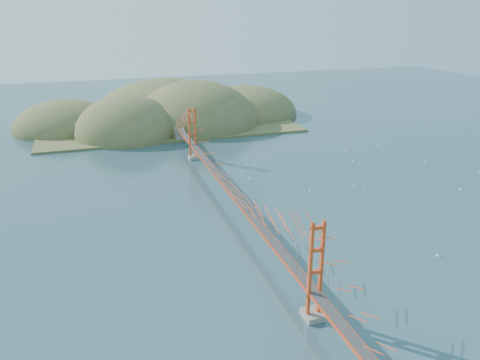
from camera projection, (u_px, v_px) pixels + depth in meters
name	position (u px, v px, depth m)	size (l,w,h in m)	color
ground	(233.00, 211.00, 78.30)	(320.00, 320.00, 0.00)	#2B4A56
bridge	(232.00, 171.00, 76.01)	(2.20, 94.40, 12.00)	gray
far_headlands	(173.00, 121.00, 140.01)	(84.00, 58.00, 25.00)	brown
sailboat_4	(364.00, 185.00, 89.18)	(0.62, 0.62, 0.65)	white
sailboat_12	(247.00, 164.00, 100.82)	(0.58, 0.48, 0.68)	white
sailboat_9	(479.00, 173.00, 95.77)	(0.55, 0.55, 0.59)	white
sailboat_0	(310.00, 190.00, 86.62)	(0.59, 0.59, 0.66)	white
sailboat_8	(378.00, 145.00, 115.02)	(0.57, 0.57, 0.60)	white
sailboat_16	(268.00, 157.00, 106.11)	(0.51, 0.47, 0.58)	white
sailboat_1	(359.00, 164.00, 101.26)	(0.66, 0.66, 0.70)	white
sailboat_6	(437.00, 255.00, 64.16)	(0.59, 0.61, 0.68)	white
sailboat_5	(460.00, 189.00, 87.40)	(0.55, 0.57, 0.64)	white
sailboat_11	(441.00, 176.00, 93.93)	(0.66, 0.66, 0.70)	white
sailboat_14	(354.00, 186.00, 88.79)	(0.49, 0.52, 0.58)	white
sailboat_3	(248.00, 180.00, 91.96)	(0.64, 0.62, 0.72)	white
sailboat_7	(345.00, 151.00, 110.42)	(0.55, 0.44, 0.64)	white
sailboat_15	(354.00, 161.00, 102.96)	(0.53, 0.53, 0.58)	white
sailboat_17	(425.00, 162.00, 102.10)	(0.65, 0.63, 0.73)	white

